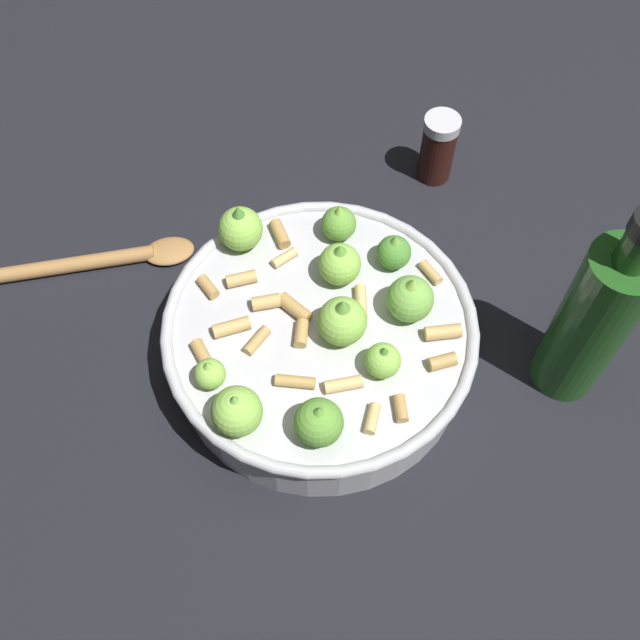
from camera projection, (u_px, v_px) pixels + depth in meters
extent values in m
plane|color=black|center=(320.00, 358.00, 0.71)|extent=(2.40, 2.40, 0.00)
cylinder|color=#B7B7BC|center=(320.00, 343.00, 0.69)|extent=(0.27, 0.27, 0.06)
torus|color=#B7B7BC|center=(320.00, 326.00, 0.66)|extent=(0.28, 0.28, 0.01)
sphere|color=#8CC64C|center=(210.00, 374.00, 0.62)|extent=(0.03, 0.03, 0.03)
cone|color=#8CC64C|center=(208.00, 366.00, 0.61)|extent=(0.01, 0.01, 0.01)
sphere|color=#609E38|center=(339.00, 224.00, 0.70)|extent=(0.03, 0.03, 0.03)
cone|color=#8CC64C|center=(339.00, 212.00, 0.68)|extent=(0.01, 0.01, 0.02)
sphere|color=#8CC64C|center=(241.00, 229.00, 0.69)|extent=(0.04, 0.04, 0.04)
cone|color=#4C8933|center=(238.00, 214.00, 0.67)|extent=(0.02, 0.02, 0.02)
sphere|color=#4C8933|center=(394.00, 252.00, 0.68)|extent=(0.03, 0.03, 0.03)
cone|color=#75B247|center=(396.00, 241.00, 0.67)|extent=(0.02, 0.02, 0.01)
sphere|color=#609E38|center=(319.00, 423.00, 0.59)|extent=(0.04, 0.04, 0.04)
cone|color=#609E38|center=(319.00, 413.00, 0.57)|extent=(0.02, 0.02, 0.01)
sphere|color=#75B247|center=(410.00, 299.00, 0.65)|extent=(0.04, 0.04, 0.04)
cone|color=#8CC64C|center=(413.00, 285.00, 0.63)|extent=(0.02, 0.02, 0.02)
sphere|color=#8CC64C|center=(237.00, 411.00, 0.59)|extent=(0.04, 0.04, 0.04)
cone|color=#75B247|center=(234.00, 401.00, 0.58)|extent=(0.02, 0.02, 0.01)
sphere|color=#8CC64C|center=(383.00, 361.00, 0.62)|extent=(0.03, 0.03, 0.03)
cone|color=#4C8933|center=(384.00, 352.00, 0.61)|extent=(0.01, 0.01, 0.01)
sphere|color=#8CC64C|center=(340.00, 264.00, 0.67)|extent=(0.04, 0.04, 0.04)
cone|color=#609E38|center=(340.00, 251.00, 0.65)|extent=(0.02, 0.02, 0.02)
sphere|color=#8CC64C|center=(342.00, 321.00, 0.64)|extent=(0.04, 0.04, 0.04)
cone|color=#609E38|center=(343.00, 307.00, 0.62)|extent=(0.02, 0.02, 0.02)
cylinder|color=tan|center=(284.00, 258.00, 0.69)|extent=(0.03, 0.02, 0.01)
cylinder|color=tan|center=(266.00, 302.00, 0.67)|extent=(0.03, 0.02, 0.01)
cylinder|color=tan|center=(301.00, 333.00, 0.65)|extent=(0.02, 0.03, 0.01)
cylinder|color=tan|center=(361.00, 302.00, 0.67)|extent=(0.02, 0.03, 0.01)
cylinder|color=tan|center=(431.00, 272.00, 0.68)|extent=(0.02, 0.03, 0.01)
cylinder|color=tan|center=(280.00, 234.00, 0.71)|extent=(0.01, 0.03, 0.01)
cylinder|color=tan|center=(443.00, 332.00, 0.65)|extent=(0.03, 0.02, 0.01)
cylinder|color=tan|center=(202.00, 352.00, 0.64)|extent=(0.02, 0.03, 0.01)
cylinder|color=tan|center=(257.00, 341.00, 0.65)|extent=(0.03, 0.02, 0.01)
cylinder|color=tan|center=(208.00, 287.00, 0.68)|extent=(0.02, 0.03, 0.01)
cylinder|color=tan|center=(295.00, 382.00, 0.63)|extent=(0.04, 0.02, 0.01)
cylinder|color=tan|center=(339.00, 386.00, 0.62)|extent=(0.03, 0.02, 0.01)
cylinder|color=tan|center=(232.00, 327.00, 0.65)|extent=(0.03, 0.01, 0.01)
cylinder|color=tan|center=(442.00, 362.00, 0.63)|extent=(0.02, 0.01, 0.01)
cylinder|color=tan|center=(295.00, 308.00, 0.66)|extent=(0.03, 0.04, 0.01)
cylinder|color=tan|center=(401.00, 408.00, 0.61)|extent=(0.01, 0.02, 0.01)
cylinder|color=tan|center=(372.00, 419.00, 0.61)|extent=(0.02, 0.03, 0.01)
cylinder|color=tan|center=(241.00, 279.00, 0.68)|extent=(0.03, 0.01, 0.01)
cylinder|color=#33140F|center=(437.00, 152.00, 0.80)|extent=(0.04, 0.04, 0.07)
cylinder|color=silver|center=(442.00, 124.00, 0.77)|extent=(0.04, 0.04, 0.01)
cylinder|color=#1E4C19|center=(591.00, 324.00, 0.63)|extent=(0.06, 0.06, 0.18)
cylinder|color=#1E4C19|center=(638.00, 248.00, 0.53)|extent=(0.03, 0.03, 0.04)
cylinder|color=#9E703D|center=(60.00, 267.00, 0.76)|extent=(0.19, 0.04, 0.02)
ellipsoid|color=#9E703D|center=(169.00, 251.00, 0.77)|extent=(0.06, 0.04, 0.01)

